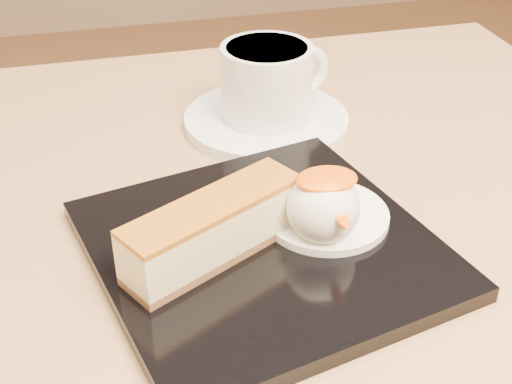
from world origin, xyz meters
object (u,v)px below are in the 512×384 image
object	(u,v)px
saucer	(266,120)
coffee_cup	(268,80)
cheesecake	(214,229)
dessert_plate	(263,249)
ice_cream_scoop	(323,207)

from	to	relation	value
saucer	coffee_cup	world-z (taller)	coffee_cup
cheesecake	saucer	world-z (taller)	cheesecake
dessert_plate	ice_cream_scoop	size ratio (longest dim) A/B	4.40
cheesecake	coffee_cup	distance (m)	0.21
ice_cream_scoop	coffee_cup	xyz separation A→B (m)	(0.01, 0.19, 0.01)
dessert_plate	cheesecake	distance (m)	0.04
dessert_plate	ice_cream_scoop	distance (m)	0.05
saucer	dessert_plate	bearing A→B (deg)	-105.86
cheesecake	saucer	xyz separation A→B (m)	(0.09, 0.19, -0.03)
dessert_plate	saucer	distance (m)	0.19
ice_cream_scoop	coffee_cup	distance (m)	0.19
coffee_cup	cheesecake	bearing A→B (deg)	-133.97
ice_cream_scoop	saucer	xyz separation A→B (m)	(0.01, 0.19, -0.03)
cheesecake	saucer	distance (m)	0.21
dessert_plate	coffee_cup	bearing A→B (deg)	73.64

